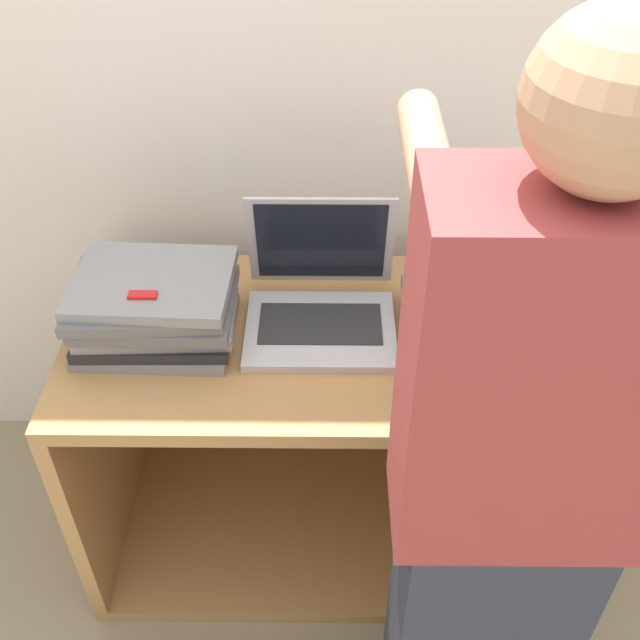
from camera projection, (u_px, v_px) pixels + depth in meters
name	position (u px, v px, depth m)	size (l,w,h in m)	color
ground_plane	(319.00, 623.00, 1.96)	(12.00, 12.00, 0.00)	gray
wall_back	(322.00, 67.00, 1.73)	(8.00, 0.05, 2.40)	silver
cart	(321.00, 419.00, 2.01)	(1.17, 0.62, 0.74)	#A87A47
laptop_open	(321.00, 300.00, 1.72)	(0.34, 0.32, 0.28)	#B7B7BC
laptop_stack_left	(155.00, 307.00, 1.66)	(0.37, 0.28, 0.16)	gray
laptop_stack_right	(486.00, 312.00, 1.67)	(0.36, 0.28, 0.13)	#232326
person	(509.00, 500.00, 1.26)	(0.40, 0.53, 1.65)	#2D3342
inventory_tag	(143.00, 295.00, 1.56)	(0.06, 0.02, 0.01)	red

